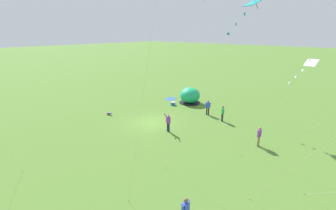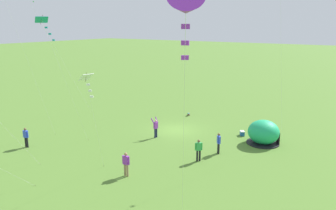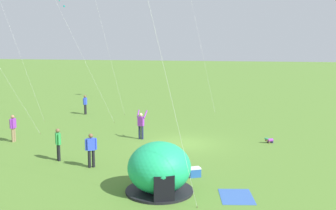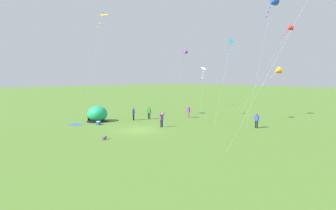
{
  "view_description": "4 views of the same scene",
  "coord_description": "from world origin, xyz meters",
  "px_view_note": "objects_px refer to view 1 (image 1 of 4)",
  "views": [
    {
      "loc": [
        15.19,
        15.98,
        9.14
      ],
      "look_at": [
        1.35,
        3.64,
        3.06
      ],
      "focal_mm": 24.0,
      "sensor_mm": 36.0,
      "label": 1
    },
    {
      "loc": [
        -16.13,
        26.13,
        10.21
      ],
      "look_at": [
        0.5,
        0.76,
        2.64
      ],
      "focal_mm": 35.0,
      "sensor_mm": 36.0,
      "label": 2
    },
    {
      "loc": [
        -23.17,
        -5.54,
        5.92
      ],
      "look_at": [
        -1.81,
        0.41,
        2.67
      ],
      "focal_mm": 42.0,
      "sensor_mm": 36.0,
      "label": 3
    },
    {
      "loc": [
        23.99,
        -16.9,
        5.93
      ],
      "look_at": [
        -0.14,
        4.43,
        2.5
      ],
      "focal_mm": 28.0,
      "sensor_mm": 36.0,
      "label": 4
    }
  ],
  "objects_px": {
    "kite_white": "(306,68)",
    "person_with_toddler": "(208,107)",
    "kite_teal": "(249,11)",
    "cooler_box": "(173,104)",
    "person_arms_raised": "(168,122)",
    "person_watching_sky": "(259,136)",
    "toddler_crawling": "(109,113)",
    "person_center_field": "(223,113)",
    "popup_tent": "(190,96)"
  },
  "relations": [
    {
      "from": "person_watching_sky",
      "to": "cooler_box",
      "type": "bearing_deg",
      "value": -106.19
    },
    {
      "from": "person_with_toddler",
      "to": "toddler_crawling",
      "type": "bearing_deg",
      "value": -47.95
    },
    {
      "from": "person_arms_raised",
      "to": "cooler_box",
      "type": "bearing_deg",
      "value": -142.85
    },
    {
      "from": "cooler_box",
      "to": "person_center_field",
      "type": "xyz_separation_m",
      "value": [
        0.66,
        7.46,
        0.74
      ]
    },
    {
      "from": "kite_white",
      "to": "cooler_box",
      "type": "bearing_deg",
      "value": -105.6
    },
    {
      "from": "person_center_field",
      "to": "person_arms_raised",
      "type": "bearing_deg",
      "value": -23.77
    },
    {
      "from": "person_center_field",
      "to": "kite_teal",
      "type": "relative_size",
      "value": 0.16
    },
    {
      "from": "cooler_box",
      "to": "kite_teal",
      "type": "distance_m",
      "value": 19.3
    },
    {
      "from": "toddler_crawling",
      "to": "kite_teal",
      "type": "xyz_separation_m",
      "value": [
        2.43,
        16.37,
        9.9
      ]
    },
    {
      "from": "person_watching_sky",
      "to": "person_with_toddler",
      "type": "bearing_deg",
      "value": -116.46
    },
    {
      "from": "popup_tent",
      "to": "person_with_toddler",
      "type": "distance_m",
      "value": 4.82
    },
    {
      "from": "person_center_field",
      "to": "kite_white",
      "type": "height_order",
      "value": "kite_white"
    },
    {
      "from": "cooler_box",
      "to": "kite_white",
      "type": "xyz_separation_m",
      "value": [
        4.18,
        14.95,
        6.62
      ]
    },
    {
      "from": "person_center_field",
      "to": "kite_white",
      "type": "xyz_separation_m",
      "value": [
        3.51,
        7.5,
        5.87
      ]
    },
    {
      "from": "person_with_toddler",
      "to": "kite_teal",
      "type": "bearing_deg",
      "value": 38.49
    },
    {
      "from": "cooler_box",
      "to": "kite_white",
      "type": "bearing_deg",
      "value": 74.4
    },
    {
      "from": "person_center_field",
      "to": "person_with_toddler",
      "type": "bearing_deg",
      "value": -105.97
    },
    {
      "from": "popup_tent",
      "to": "person_arms_raised",
      "type": "distance_m",
      "value": 9.58
    },
    {
      "from": "person_arms_raised",
      "to": "person_with_toddler",
      "type": "distance_m",
      "value": 6.45
    },
    {
      "from": "popup_tent",
      "to": "person_arms_raised",
      "type": "xyz_separation_m",
      "value": [
        8.75,
        3.89,
        0.0
      ]
    },
    {
      "from": "cooler_box",
      "to": "kite_teal",
      "type": "xyz_separation_m",
      "value": [
        10.04,
        13.2,
        9.86
      ]
    },
    {
      "from": "person_with_toddler",
      "to": "cooler_box",
      "type": "bearing_deg",
      "value": -90.31
    },
    {
      "from": "popup_tent",
      "to": "kite_white",
      "type": "bearing_deg",
      "value": 65.15
    },
    {
      "from": "cooler_box",
      "to": "toddler_crawling",
      "type": "xyz_separation_m",
      "value": [
        7.61,
        -3.17,
        -0.04
      ]
    },
    {
      "from": "person_watching_sky",
      "to": "kite_teal",
      "type": "distance_m",
      "value": 11.19
    },
    {
      "from": "person_watching_sky",
      "to": "popup_tent",
      "type": "bearing_deg",
      "value": -117.28
    },
    {
      "from": "person_arms_raised",
      "to": "person_center_field",
      "type": "bearing_deg",
      "value": 156.23
    },
    {
      "from": "toddler_crawling",
      "to": "person_watching_sky",
      "type": "relative_size",
      "value": 0.32
    },
    {
      "from": "kite_teal",
      "to": "kite_white",
      "type": "relative_size",
      "value": 1.45
    },
    {
      "from": "person_arms_raised",
      "to": "kite_white",
      "type": "relative_size",
      "value": 0.25
    },
    {
      "from": "toddler_crawling",
      "to": "person_with_toddler",
      "type": "relative_size",
      "value": 0.32
    },
    {
      "from": "cooler_box",
      "to": "toddler_crawling",
      "type": "distance_m",
      "value": 8.24
    },
    {
      "from": "toddler_crawling",
      "to": "person_with_toddler",
      "type": "height_order",
      "value": "person_with_toddler"
    },
    {
      "from": "person_arms_raised",
      "to": "person_with_toddler",
      "type": "height_order",
      "value": "person_arms_raised"
    },
    {
      "from": "popup_tent",
      "to": "person_center_field",
      "type": "xyz_separation_m",
      "value": [
        2.95,
        6.45,
        -0.03
      ]
    },
    {
      "from": "person_watching_sky",
      "to": "kite_white",
      "type": "relative_size",
      "value": 0.23
    },
    {
      "from": "person_arms_raised",
      "to": "kite_white",
      "type": "height_order",
      "value": "kite_white"
    },
    {
      "from": "person_with_toddler",
      "to": "kite_white",
      "type": "height_order",
      "value": "kite_white"
    },
    {
      "from": "person_watching_sky",
      "to": "kite_teal",
      "type": "height_order",
      "value": "kite_teal"
    },
    {
      "from": "toddler_crawling",
      "to": "kite_teal",
      "type": "bearing_deg",
      "value": 81.55
    },
    {
      "from": "toddler_crawling",
      "to": "person_arms_raised",
      "type": "distance_m",
      "value": 8.19
    },
    {
      "from": "person_with_toddler",
      "to": "kite_white",
      "type": "distance_m",
      "value": 12.08
    },
    {
      "from": "cooler_box",
      "to": "kite_teal",
      "type": "bearing_deg",
      "value": 52.75
    },
    {
      "from": "toddler_crawling",
      "to": "person_arms_raised",
      "type": "height_order",
      "value": "person_arms_raised"
    },
    {
      "from": "toddler_crawling",
      "to": "person_watching_sky",
      "type": "distance_m",
      "value": 16.12
    },
    {
      "from": "kite_white",
      "to": "person_with_toddler",
      "type": "bearing_deg",
      "value": -113.12
    },
    {
      "from": "person_with_toddler",
      "to": "person_watching_sky",
      "type": "xyz_separation_m",
      "value": [
        3.58,
        7.19,
        0.0
      ]
    },
    {
      "from": "person_with_toddler",
      "to": "kite_white",
      "type": "xyz_separation_m",
      "value": [
        4.15,
        9.71,
        5.87
      ]
    },
    {
      "from": "toddler_crawling",
      "to": "person_arms_raised",
      "type": "relative_size",
      "value": 0.29
    },
    {
      "from": "person_arms_raised",
      "to": "person_watching_sky",
      "type": "bearing_deg",
      "value": 110.8
    }
  ]
}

